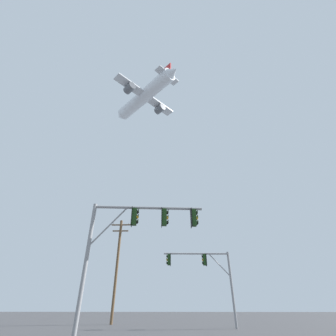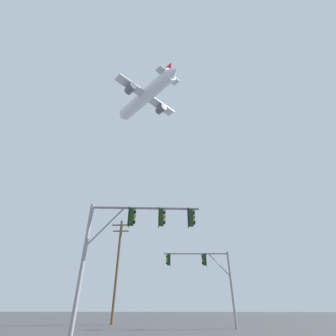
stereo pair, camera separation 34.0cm
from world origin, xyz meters
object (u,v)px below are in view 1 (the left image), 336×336
Objects in this scene: signal_pole_near at (136,231)px; airplane at (144,96)px; signal_pole_far at (206,269)px; utility_pole at (117,264)px.

airplane is at bearing 99.93° from signal_pole_near.
signal_pole_near reaches higher than signal_pole_far.
signal_pole_near is 53.19m from airplane.
utility_pole is 0.54× the size of airplane.
signal_pole_near is 15.00m from utility_pole.
signal_pole_far is at bearing 64.74° from signal_pole_near.
signal_pole_near is 0.63× the size of utility_pole.
airplane is at bearing 116.01° from signal_pole_far.
signal_pole_near is at bearing -115.26° from signal_pole_far.
signal_pole_far is at bearing -26.42° from utility_pole.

